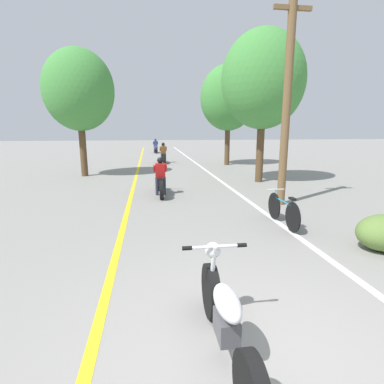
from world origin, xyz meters
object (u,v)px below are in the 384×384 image
at_px(roadside_tree_right_far, 228,98).
at_px(motorcycle_foreground, 226,319).
at_px(roadside_tree_right_near, 263,80).
at_px(bicycle_parked, 283,210).
at_px(motorcycle_rider_mid, 163,155).
at_px(motorcycle_rider_far, 156,147).
at_px(motorcycle_rider_lead, 160,181).
at_px(roadside_tree_left, 79,90).
at_px(utility_pole, 287,98).

distance_m(roadside_tree_right_far, motorcycle_foreground, 17.29).
bearing_deg(roadside_tree_right_near, roadside_tree_right_far, 88.09).
height_order(roadside_tree_right_near, bicycle_parked, roadside_tree_right_near).
bearing_deg(bicycle_parked, motorcycle_rider_mid, 98.97).
xyz_separation_m(roadside_tree_right_near, motorcycle_rider_far, (-4.13, 16.95, -3.75)).
relative_size(motorcycle_rider_lead, bicycle_parked, 1.21).
distance_m(roadside_tree_left, motorcycle_foreground, 13.84).
distance_m(motorcycle_rider_lead, bicycle_parked, 4.76).
distance_m(motorcycle_rider_lead, motorcycle_rider_mid, 10.14).
distance_m(utility_pole, motorcycle_rider_far, 21.35).
height_order(utility_pole, bicycle_parked, utility_pole).
bearing_deg(motorcycle_foreground, motorcycle_rider_far, 90.12).
bearing_deg(motorcycle_rider_far, motorcycle_rider_lead, -90.84).
distance_m(roadside_tree_right_near, motorcycle_rider_far, 17.84).
bearing_deg(utility_pole, motorcycle_rider_far, 99.13).
relative_size(motorcycle_foreground, motorcycle_rider_mid, 1.08).
bearing_deg(bicycle_parked, motorcycle_rider_far, 96.29).
bearing_deg(bicycle_parked, roadside_tree_left, 126.01).
bearing_deg(motorcycle_rider_mid, utility_pole, -75.76).
height_order(motorcycle_foreground, bicycle_parked, motorcycle_foreground).
height_order(utility_pole, roadside_tree_right_far, roadside_tree_right_far).
height_order(motorcycle_foreground, motorcycle_rider_far, motorcycle_rider_far).
bearing_deg(motorcycle_rider_lead, roadside_tree_left, 125.98).
bearing_deg(motorcycle_rider_mid, bicycle_parked, -81.03).
xyz_separation_m(motorcycle_rider_lead, motorcycle_rider_far, (0.28, 19.03, 0.02)).
xyz_separation_m(roadside_tree_right_far, roadside_tree_left, (-8.19, -3.55, -0.10)).
bearing_deg(motorcycle_foreground, bicycle_parked, 58.47).
distance_m(utility_pole, motorcycle_rider_lead, 4.89).
relative_size(roadside_tree_right_near, motorcycle_foreground, 2.88).
height_order(motorcycle_foreground, motorcycle_rider_mid, motorcycle_rider_mid).
relative_size(utility_pole, motorcycle_foreground, 2.80).
xyz_separation_m(roadside_tree_right_near, motorcycle_rider_mid, (-3.82, 8.04, -3.75)).
bearing_deg(roadside_tree_left, roadside_tree_right_near, -19.51).
bearing_deg(roadside_tree_right_near, utility_pole, -100.95).
distance_m(utility_pole, motorcycle_foreground, 7.35).
bearing_deg(roadside_tree_right_far, roadside_tree_right_near, -91.91).
bearing_deg(motorcycle_rider_lead, motorcycle_rider_far, 89.16).
xyz_separation_m(motorcycle_rider_mid, motorcycle_rider_far, (-0.31, 8.91, -0.00)).
relative_size(utility_pole, motorcycle_rider_mid, 3.03).
bearing_deg(roadside_tree_right_far, motorcycle_foreground, -104.71).
xyz_separation_m(roadside_tree_right_far, motorcycle_rider_mid, (-4.03, 1.66, -3.65)).
bearing_deg(motorcycle_rider_mid, motorcycle_rider_far, 92.02).
xyz_separation_m(utility_pole, roadside_tree_right_far, (0.98, 10.35, 1.01)).
bearing_deg(motorcycle_rider_mid, motorcycle_foreground, -90.82).
height_order(roadside_tree_right_far, motorcycle_rider_lead, roadside_tree_right_far).
relative_size(utility_pole, roadside_tree_right_far, 0.99).
bearing_deg(roadside_tree_left, motorcycle_rider_mid, 51.40).
bearing_deg(roadside_tree_left, motorcycle_foreground, -73.00).
bearing_deg(motorcycle_foreground, roadside_tree_right_far, 75.29).
relative_size(utility_pole, motorcycle_rider_far, 2.98).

